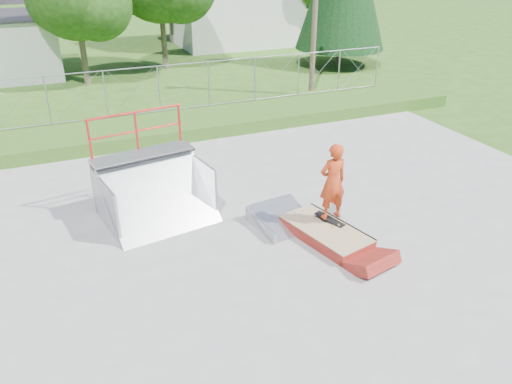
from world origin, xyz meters
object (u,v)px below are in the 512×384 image
quarter_pipe (155,173)px  flat_bank_ramp (283,219)px  grind_box (325,234)px  skater (332,185)px

quarter_pipe → flat_bank_ramp: (2.79, -1.58, -1.10)m
quarter_pipe → flat_bank_ramp: 3.39m
grind_box → skater: skater is taller
flat_bank_ramp → grind_box: bearing=-63.3°
grind_box → quarter_pipe: 4.44m
grind_box → skater: (0.24, 0.23, 1.16)m
flat_bank_ramp → quarter_pipe: bearing=143.2°
quarter_pipe → grind_box: bearing=-46.0°
quarter_pipe → flat_bank_ramp: bearing=-39.0°
grind_box → flat_bank_ramp: size_ratio=1.68×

